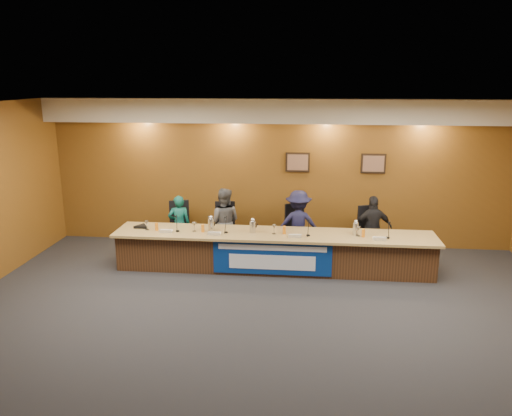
# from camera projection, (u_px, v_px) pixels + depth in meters

# --- Properties ---
(floor) EXTENTS (10.00, 10.00, 0.00)m
(floor) POSITION_uv_depth(u_px,v_px,m) (262.00, 329.00, 7.40)
(floor) COLOR black
(floor) RESTS_ON ground
(ceiling) EXTENTS (10.00, 8.00, 0.04)m
(ceiling) POSITION_uv_depth(u_px,v_px,m) (263.00, 110.00, 6.59)
(ceiling) COLOR silver
(ceiling) RESTS_ON wall_back
(wall_back) EXTENTS (10.00, 0.04, 3.20)m
(wall_back) POSITION_uv_depth(u_px,v_px,m) (279.00, 173.00, 10.85)
(wall_back) COLOR brown
(wall_back) RESTS_ON floor
(soffit) EXTENTS (10.00, 0.50, 0.50)m
(soffit) POSITION_uv_depth(u_px,v_px,m) (279.00, 111.00, 10.27)
(soffit) COLOR beige
(soffit) RESTS_ON wall_back
(dais_body) EXTENTS (6.00, 0.80, 0.70)m
(dais_body) POSITION_uv_depth(u_px,v_px,m) (274.00, 252.00, 9.62)
(dais_body) COLOR #412614
(dais_body) RESTS_ON floor
(dais_top) EXTENTS (6.10, 0.95, 0.05)m
(dais_top) POSITION_uv_depth(u_px,v_px,m) (274.00, 234.00, 9.48)
(dais_top) COLOR #9B7D48
(dais_top) RESTS_ON dais_body
(banner) EXTENTS (2.20, 0.02, 0.65)m
(banner) POSITION_uv_depth(u_px,v_px,m) (272.00, 258.00, 9.22)
(banner) COLOR navy
(banner) RESTS_ON dais_body
(banner_text_upper) EXTENTS (2.00, 0.01, 0.10)m
(banner_text_upper) POSITION_uv_depth(u_px,v_px,m) (272.00, 248.00, 9.15)
(banner_text_upper) COLOR silver
(banner_text_upper) RESTS_ON banner
(banner_text_lower) EXTENTS (1.60, 0.01, 0.28)m
(banner_text_lower) POSITION_uv_depth(u_px,v_px,m) (272.00, 262.00, 9.23)
(banner_text_lower) COLOR silver
(banner_text_lower) RESTS_ON banner
(wall_photo_left) EXTENTS (0.52, 0.04, 0.42)m
(wall_photo_left) POSITION_uv_depth(u_px,v_px,m) (298.00, 162.00, 10.72)
(wall_photo_left) COLOR black
(wall_photo_left) RESTS_ON wall_back
(wall_photo_right) EXTENTS (0.52, 0.04, 0.42)m
(wall_photo_right) POSITION_uv_depth(u_px,v_px,m) (373.00, 164.00, 10.56)
(wall_photo_right) COLOR black
(wall_photo_right) RESTS_ON wall_back
(panelist_a) EXTENTS (0.52, 0.41, 1.25)m
(panelist_a) POSITION_uv_depth(u_px,v_px,m) (179.00, 225.00, 10.45)
(panelist_a) COLOR #0E5046
(panelist_a) RESTS_ON floor
(panelist_b) EXTENTS (0.72, 0.57, 1.43)m
(panelist_b) POSITION_uv_depth(u_px,v_px,m) (224.00, 222.00, 10.33)
(panelist_b) COLOR #4C4E52
(panelist_b) RESTS_ON floor
(panelist_c) EXTENTS (0.94, 0.58, 1.42)m
(panelist_c) POSITION_uv_depth(u_px,v_px,m) (298.00, 224.00, 10.18)
(panelist_c) COLOR #151534
(panelist_c) RESTS_ON floor
(panelist_d) EXTENTS (0.82, 0.44, 1.34)m
(panelist_d) POSITION_uv_depth(u_px,v_px,m) (373.00, 228.00, 10.04)
(panelist_d) COLOR black
(panelist_d) RESTS_ON floor
(office_chair_a) EXTENTS (0.61, 0.61, 0.08)m
(office_chair_a) POSITION_uv_depth(u_px,v_px,m) (181.00, 230.00, 10.58)
(office_chair_a) COLOR black
(office_chair_a) RESTS_ON floor
(office_chair_b) EXTENTS (0.53, 0.53, 0.08)m
(office_chair_b) POSITION_uv_depth(u_px,v_px,m) (225.00, 231.00, 10.49)
(office_chair_b) COLOR black
(office_chair_b) RESTS_ON floor
(office_chair_c) EXTENTS (0.63, 0.63, 0.08)m
(office_chair_c) POSITION_uv_depth(u_px,v_px,m) (298.00, 234.00, 10.34)
(office_chair_c) COLOR black
(office_chair_c) RESTS_ON floor
(office_chair_d) EXTENTS (0.63, 0.63, 0.08)m
(office_chair_d) POSITION_uv_depth(u_px,v_px,m) (372.00, 236.00, 10.19)
(office_chair_d) COLOR black
(office_chair_d) RESTS_ON floor
(nameplate_a) EXTENTS (0.24, 0.08, 0.10)m
(nameplate_a) POSITION_uv_depth(u_px,v_px,m) (165.00, 231.00, 9.46)
(nameplate_a) COLOR white
(nameplate_a) RESTS_ON dais_top
(microphone_a) EXTENTS (0.07, 0.07, 0.02)m
(microphone_a) POSITION_uv_depth(u_px,v_px,m) (178.00, 231.00, 9.57)
(microphone_a) COLOR black
(microphone_a) RESTS_ON dais_top
(juice_glass_a) EXTENTS (0.06, 0.06, 0.15)m
(juice_glass_a) POSITION_uv_depth(u_px,v_px,m) (157.00, 227.00, 9.62)
(juice_glass_a) COLOR orange
(juice_glass_a) RESTS_ON dais_top
(water_glass_a) EXTENTS (0.08, 0.08, 0.18)m
(water_glass_a) POSITION_uv_depth(u_px,v_px,m) (147.00, 225.00, 9.65)
(water_glass_a) COLOR silver
(water_glass_a) RESTS_ON dais_top
(nameplate_b) EXTENTS (0.24, 0.08, 0.10)m
(nameplate_b) POSITION_uv_depth(u_px,v_px,m) (214.00, 233.00, 9.31)
(nameplate_b) COLOR white
(nameplate_b) RESTS_ON dais_top
(microphone_b) EXTENTS (0.07, 0.07, 0.02)m
(microphone_b) POSITION_uv_depth(u_px,v_px,m) (226.00, 232.00, 9.49)
(microphone_b) COLOR black
(microphone_b) RESTS_ON dais_top
(juice_glass_b) EXTENTS (0.06, 0.06, 0.15)m
(juice_glass_b) POSITION_uv_depth(u_px,v_px,m) (203.00, 228.00, 9.52)
(juice_glass_b) COLOR orange
(juice_glass_b) RESTS_ON dais_top
(water_glass_b) EXTENTS (0.08, 0.08, 0.18)m
(water_glass_b) POSITION_uv_depth(u_px,v_px,m) (194.00, 227.00, 9.56)
(water_glass_b) COLOR silver
(water_glass_b) RESTS_ON dais_top
(nameplate_c) EXTENTS (0.24, 0.08, 0.10)m
(nameplate_c) POSITION_uv_depth(u_px,v_px,m) (295.00, 236.00, 9.17)
(nameplate_c) COLOR white
(nameplate_c) RESTS_ON dais_top
(microphone_c) EXTENTS (0.07, 0.07, 0.02)m
(microphone_c) POSITION_uv_depth(u_px,v_px,m) (308.00, 235.00, 9.31)
(microphone_c) COLOR black
(microphone_c) RESTS_ON dais_top
(juice_glass_c) EXTENTS (0.06, 0.06, 0.15)m
(juice_glass_c) POSITION_uv_depth(u_px,v_px,m) (284.00, 230.00, 9.41)
(juice_glass_c) COLOR orange
(juice_glass_c) RESTS_ON dais_top
(water_glass_c) EXTENTS (0.08, 0.08, 0.18)m
(water_glass_c) POSITION_uv_depth(u_px,v_px,m) (274.00, 229.00, 9.40)
(water_glass_c) COLOR silver
(water_glass_c) RESTS_ON dais_top
(nameplate_d) EXTENTS (0.24, 0.08, 0.10)m
(nameplate_d) POSITION_uv_depth(u_px,v_px,m) (380.00, 238.00, 9.02)
(nameplate_d) COLOR white
(nameplate_d) RESTS_ON dais_top
(microphone_d) EXTENTS (0.07, 0.07, 0.02)m
(microphone_d) POSITION_uv_depth(u_px,v_px,m) (388.00, 238.00, 9.17)
(microphone_d) COLOR black
(microphone_d) RESTS_ON dais_top
(juice_glass_d) EXTENTS (0.06, 0.06, 0.15)m
(juice_glass_d) POSITION_uv_depth(u_px,v_px,m) (363.00, 233.00, 9.22)
(juice_glass_d) COLOR orange
(juice_glass_d) RESTS_ON dais_top
(water_glass_d) EXTENTS (0.08, 0.08, 0.18)m
(water_glass_d) POSITION_uv_depth(u_px,v_px,m) (358.00, 231.00, 9.27)
(water_glass_d) COLOR silver
(water_glass_d) RESTS_ON dais_top
(carafe_left) EXTENTS (0.12, 0.12, 0.24)m
(carafe_left) POSITION_uv_depth(u_px,v_px,m) (211.00, 225.00, 9.58)
(carafe_left) COLOR silver
(carafe_left) RESTS_ON dais_top
(carafe_mid) EXTENTS (0.12, 0.12, 0.23)m
(carafe_mid) POSITION_uv_depth(u_px,v_px,m) (253.00, 227.00, 9.49)
(carafe_mid) COLOR silver
(carafe_mid) RESTS_ON dais_top
(carafe_right) EXTENTS (0.11, 0.11, 0.24)m
(carafe_right) POSITION_uv_depth(u_px,v_px,m) (356.00, 229.00, 9.34)
(carafe_right) COLOR silver
(carafe_right) RESTS_ON dais_top
(speakerphone) EXTENTS (0.32, 0.32, 0.05)m
(speakerphone) POSITION_uv_depth(u_px,v_px,m) (142.00, 226.00, 9.81)
(speakerphone) COLOR black
(speakerphone) RESTS_ON dais_top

